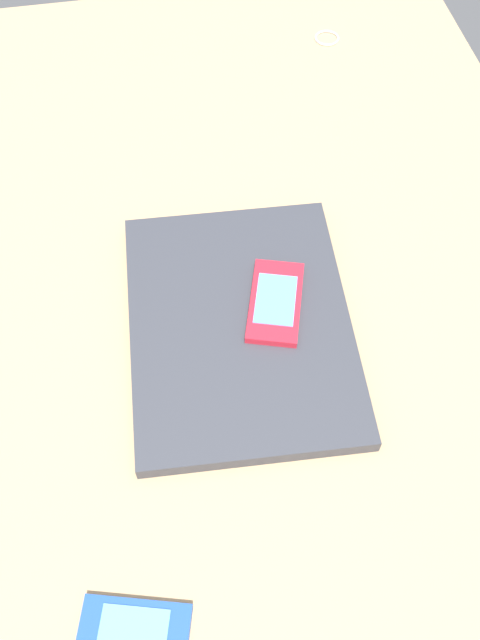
# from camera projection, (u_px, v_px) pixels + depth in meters

# --- Properties ---
(desk_surface) EXTENTS (1.20, 0.80, 0.03)m
(desk_surface) POSITION_uv_depth(u_px,v_px,m) (263.00, 277.00, 0.85)
(desk_surface) COLOR tan
(desk_surface) RESTS_ON ground
(laptop_closed) EXTENTS (0.34, 0.26, 0.02)m
(laptop_closed) POSITION_uv_depth(u_px,v_px,m) (240.00, 325.00, 0.78)
(laptop_closed) COLOR #33353D
(laptop_closed) RESTS_ON desk_surface
(cell_phone_on_laptop) EXTENTS (0.12, 0.09, 0.01)m
(cell_phone_on_laptop) POSITION_uv_depth(u_px,v_px,m) (275.00, 302.00, 0.78)
(cell_phone_on_laptop) COLOR red
(cell_phone_on_laptop) RESTS_ON laptop_closed
(cell_phone_on_desk) EXTENTS (0.09, 0.11, 0.01)m
(cell_phone_on_desk) POSITION_uv_depth(u_px,v_px,m) (133.00, 637.00, 0.61)
(cell_phone_on_desk) COLOR #1E479E
(cell_phone_on_desk) RESTS_ON desk_surface
(key_ring) EXTENTS (0.04, 0.04, 0.00)m
(key_ring) POSITION_uv_depth(u_px,v_px,m) (327.00, 38.00, 1.09)
(key_ring) COLOR silver
(key_ring) RESTS_ON desk_surface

